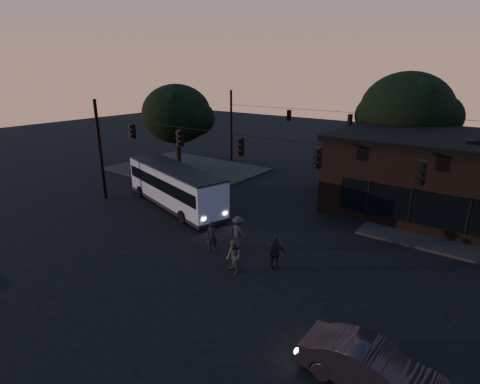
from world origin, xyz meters
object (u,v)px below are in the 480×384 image
Objects in this scene: pedestrian_c at (275,253)px; pedestrian_d at (238,231)px; pedestrian_b at (234,257)px; building at (455,176)px; bus at (175,184)px; car at (371,367)px; pedestrian_a at (212,237)px.

pedestrian_c is 3.17m from pedestrian_d.
pedestrian_c is (1.47, 1.46, 0.06)m from pedestrian_b.
bus is at bearing -148.42° from building.
bus is at bearing 176.81° from pedestrian_b.
bus reaches higher than pedestrian_d.
building is 3.50× the size of car.
bus is at bearing -40.23° from pedestrian_c.
building is 19.17m from bus.
car is at bearing -88.44° from building.
pedestrian_a is 2.57m from pedestrian_b.
pedestrian_d is at bearing 25.00° from pedestrian_a.
car is 2.45× the size of pedestrian_d.
pedestrian_c is at bearing -112.81° from building.
car is (0.49, -17.99, -1.98)m from building.
pedestrian_a is at bearing 179.81° from pedestrian_b.
pedestrian_a is 0.95× the size of pedestrian_c.
pedestrian_c reaches higher than pedestrian_b.
pedestrian_d is at bearing -124.74° from building.
pedestrian_d reaches higher than car.
bus is 6.25× the size of pedestrian_a.
pedestrian_c is (10.61, -3.51, -0.75)m from bus.
bus is at bearing 64.10° from car.
pedestrian_b is at bearing 68.05° from car.
bus is 6.38× the size of pedestrian_b.
car is 8.22m from pedestrian_b.
pedestrian_b reaches higher than car.
pedestrian_c is (-6.18, 4.46, 0.17)m from car.
building is at bearing -134.74° from pedestrian_c.
pedestrian_a is (-9.48, -13.88, -1.86)m from building.
building is at bearing 89.78° from pedestrian_b.
pedestrian_c is (3.79, 0.35, 0.04)m from pedestrian_a.
car is 2.64× the size of pedestrian_b.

